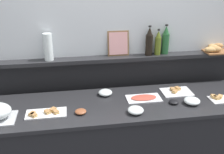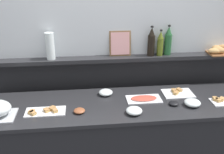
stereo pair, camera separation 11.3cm
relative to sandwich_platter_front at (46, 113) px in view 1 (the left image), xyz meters
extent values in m
plane|color=#38383D|center=(0.75, 0.69, -0.90)|extent=(12.00, 12.00, 0.00)
cube|color=black|center=(0.75, 0.09, -0.48)|extent=(2.70, 0.65, 0.86)
cube|color=#232326|center=(0.75, 0.09, -0.03)|extent=(2.74, 0.69, 0.03)
cube|color=black|center=(0.75, 0.62, -0.32)|extent=(2.83, 0.08, 1.17)
cube|color=#232326|center=(0.75, 0.57, 0.28)|extent=(2.83, 0.22, 0.04)
cube|color=#B7844C|center=(1.59, 0.04, 0.00)|extent=(0.05, 0.06, 0.01)
cube|color=#E5C666|center=(1.59, 0.04, 0.01)|extent=(0.05, 0.06, 0.01)
cube|color=#B7844C|center=(1.59, 0.04, 0.02)|extent=(0.05, 0.06, 0.01)
cube|color=#B7844C|center=(1.61, 0.01, 0.00)|extent=(0.05, 0.06, 0.01)
cube|color=#E5C666|center=(1.61, 0.01, 0.01)|extent=(0.05, 0.06, 0.01)
cube|color=#B7844C|center=(1.61, 0.01, 0.02)|extent=(0.05, 0.06, 0.01)
cube|color=#B7844C|center=(1.66, 0.03, 0.00)|extent=(0.07, 0.07, 0.01)
cube|color=#E5C666|center=(1.66, 0.03, 0.01)|extent=(0.07, 0.07, 0.01)
cube|color=#B7844C|center=(1.66, 0.03, 0.02)|extent=(0.07, 0.07, 0.01)
cube|color=white|center=(0.00, 0.00, -0.01)|extent=(0.35, 0.17, 0.01)
cube|color=#AD7A47|center=(0.09, -0.01, 0.00)|extent=(0.06, 0.07, 0.01)
cube|color=#E5C666|center=(0.09, -0.01, 0.01)|extent=(0.06, 0.07, 0.01)
cube|color=#AD7A47|center=(0.09, -0.01, 0.02)|extent=(0.06, 0.07, 0.01)
cube|color=#AD7A47|center=(-0.11, -0.01, 0.00)|extent=(0.06, 0.07, 0.01)
cube|color=#E5C666|center=(-0.11, -0.01, 0.01)|extent=(0.06, 0.07, 0.01)
cube|color=#AD7A47|center=(-0.11, -0.01, 0.02)|extent=(0.06, 0.07, 0.01)
cube|color=#AD7A47|center=(0.06, 0.03, 0.00)|extent=(0.07, 0.07, 0.01)
cube|color=#E5C666|center=(0.06, 0.03, 0.01)|extent=(0.07, 0.07, 0.01)
cube|color=#AD7A47|center=(0.06, 0.03, 0.02)|extent=(0.07, 0.07, 0.01)
cube|color=#AD7A47|center=(0.02, 0.00, 0.00)|extent=(0.06, 0.07, 0.01)
cube|color=#E5C666|center=(0.02, 0.00, 0.01)|extent=(0.06, 0.07, 0.01)
cube|color=#AD7A47|center=(0.02, 0.00, 0.02)|extent=(0.06, 0.07, 0.01)
cube|color=#AD7A47|center=(-0.10, -0.04, 0.00)|extent=(0.07, 0.07, 0.01)
cube|color=#E5C666|center=(-0.10, -0.04, 0.01)|extent=(0.07, 0.07, 0.01)
cube|color=#AD7A47|center=(-0.10, -0.04, 0.02)|extent=(0.07, 0.07, 0.01)
cube|color=silver|center=(1.29, 0.22, -0.01)|extent=(0.30, 0.22, 0.01)
cube|color=#AD7A47|center=(1.32, 0.27, 0.00)|extent=(0.06, 0.07, 0.01)
cube|color=#E5C666|center=(1.32, 0.27, 0.01)|extent=(0.06, 0.07, 0.01)
cube|color=#AD7A47|center=(1.32, 0.27, 0.02)|extent=(0.06, 0.07, 0.01)
cube|color=#AD7A47|center=(1.26, 0.21, 0.00)|extent=(0.07, 0.07, 0.01)
cube|color=#E5C666|center=(1.26, 0.21, 0.01)|extent=(0.07, 0.07, 0.01)
cube|color=#AD7A47|center=(1.26, 0.21, 0.02)|extent=(0.07, 0.07, 0.01)
cube|color=#AD7A47|center=(1.26, 0.26, 0.00)|extent=(0.04, 0.06, 0.01)
cube|color=#E5C666|center=(1.26, 0.26, 0.01)|extent=(0.04, 0.06, 0.01)
cube|color=#AD7A47|center=(1.26, 0.26, 0.02)|extent=(0.04, 0.06, 0.01)
cube|color=silver|center=(0.92, 0.14, -0.01)|extent=(0.33, 0.18, 0.01)
ellipsoid|color=#B24738|center=(0.92, 0.14, 0.01)|extent=(0.25, 0.13, 0.01)
ellipsoid|color=silver|center=(0.78, -0.10, 0.02)|extent=(0.14, 0.14, 0.06)
ellipsoid|color=#F28C4C|center=(0.78, -0.10, 0.01)|extent=(0.11, 0.11, 0.03)
ellipsoid|color=silver|center=(0.56, 0.28, 0.02)|extent=(0.14, 0.14, 0.06)
ellipsoid|color=#F28C4C|center=(0.56, 0.28, 0.01)|extent=(0.11, 0.11, 0.03)
ellipsoid|color=silver|center=(1.34, -0.02, 0.02)|extent=(0.15, 0.15, 0.06)
ellipsoid|color=#E5CC66|center=(1.34, -0.02, 0.01)|extent=(0.12, 0.12, 0.04)
ellipsoid|color=black|center=(1.18, 0.01, 0.00)|extent=(0.09, 0.09, 0.03)
ellipsoid|color=brown|center=(0.30, -0.03, 0.01)|extent=(0.10, 0.10, 0.04)
cylinder|color=#56661E|center=(1.16, 0.54, 0.39)|extent=(0.06, 0.06, 0.19)
cone|color=#56661E|center=(1.16, 0.54, 0.52)|extent=(0.05, 0.05, 0.07)
cylinder|color=black|center=(1.16, 0.54, 0.57)|extent=(0.03, 0.03, 0.02)
cylinder|color=#23562D|center=(1.25, 0.56, 0.41)|extent=(0.08, 0.08, 0.22)
cone|color=#23562D|center=(1.25, 0.56, 0.56)|extent=(0.06, 0.06, 0.08)
cylinder|color=black|center=(1.25, 0.56, 0.61)|extent=(0.03, 0.03, 0.02)
cylinder|color=black|center=(1.07, 0.54, 0.41)|extent=(0.08, 0.08, 0.22)
cone|color=black|center=(1.07, 0.54, 0.56)|extent=(0.06, 0.06, 0.08)
cylinder|color=black|center=(1.07, 0.54, 0.61)|extent=(0.03, 0.03, 0.02)
cube|color=brown|center=(1.90, 0.54, 0.31)|extent=(0.40, 0.26, 0.02)
ellipsoid|color=#B7844C|center=(1.79, 0.49, 0.35)|extent=(0.16, 0.13, 0.07)
ellipsoid|color=#AD7A47|center=(1.87, 0.62, 0.35)|extent=(0.18, 0.16, 0.06)
ellipsoid|color=tan|center=(1.81, 0.55, 0.35)|extent=(0.13, 0.15, 0.06)
ellipsoid|color=#B7844C|center=(1.83, 0.62, 0.35)|extent=(0.15, 0.13, 0.06)
ellipsoid|color=tan|center=(1.77, 0.50, 0.35)|extent=(0.11, 0.14, 0.06)
ellipsoid|color=tan|center=(1.75, 0.48, 0.35)|extent=(0.16, 0.09, 0.06)
cube|color=brown|center=(0.74, 0.58, 0.43)|extent=(0.22, 0.05, 0.26)
cube|color=#CC8C8C|center=(0.74, 0.57, 0.43)|extent=(0.19, 0.04, 0.23)
cylinder|color=silver|center=(0.03, 0.54, 0.44)|extent=(0.09, 0.09, 0.27)
camera|label=1|loc=(0.25, -2.11, 1.22)|focal=43.34mm
camera|label=2|loc=(0.36, -2.12, 1.22)|focal=43.34mm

